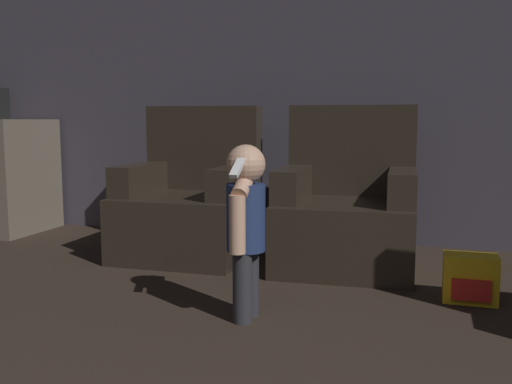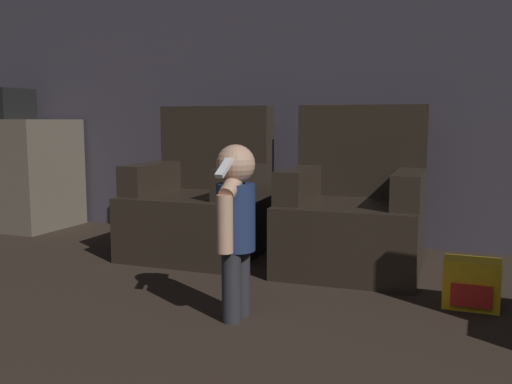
{
  "view_description": "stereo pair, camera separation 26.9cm",
  "coord_description": "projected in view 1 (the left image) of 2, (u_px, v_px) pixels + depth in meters",
  "views": [
    {
      "loc": [
        0.89,
        0.2,
        0.92
      ],
      "look_at": [
        0.0,
        3.17,
        0.53
      ],
      "focal_mm": 40.0,
      "sensor_mm": 36.0,
      "label": 1
    },
    {
      "loc": [
        1.15,
        0.29,
        0.92
      ],
      "look_at": [
        0.0,
        3.17,
        0.53
      ],
      "focal_mm": 40.0,
      "sensor_mm": 36.0,
      "label": 2
    }
  ],
  "objects": [
    {
      "name": "person_toddler",
      "position": [
        245.0,
        218.0,
        2.59
      ],
      "size": [
        0.18,
        0.32,
        0.81
      ],
      "rotation": [
        0.0,
        0.0,
        -1.61
      ],
      "color": "#28282D",
      "rests_on": "ground_plane"
    },
    {
      "name": "armchair_right",
      "position": [
        347.0,
        212.0,
        3.59
      ],
      "size": [
        0.86,
        0.85,
        1.02
      ],
      "rotation": [
        0.0,
        0.0,
        0.04
      ],
      "color": "black",
      "rests_on": "ground_plane"
    },
    {
      "name": "toy_backpack",
      "position": [
        470.0,
        279.0,
        2.89
      ],
      "size": [
        0.26,
        0.19,
        0.24
      ],
      "color": "yellow",
      "rests_on": "ground_plane"
    },
    {
      "name": "wall_back",
      "position": [
        306.0,
        69.0,
        4.29
      ],
      "size": [
        8.4,
        0.05,
        2.6
      ],
      "color": "#3D3842",
      "rests_on": "ground_plane"
    },
    {
      "name": "armchair_left",
      "position": [
        191.0,
        205.0,
        3.89
      ],
      "size": [
        0.84,
        0.83,
        1.02
      ],
      "rotation": [
        0.0,
        0.0,
        0.01
      ],
      "color": "black",
      "rests_on": "ground_plane"
    }
  ]
}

